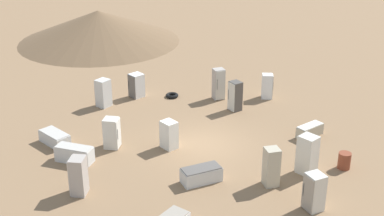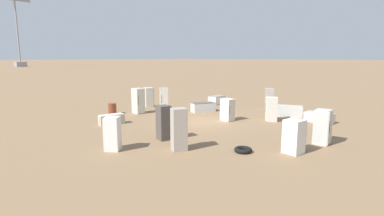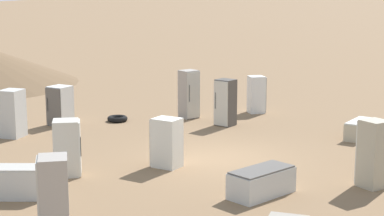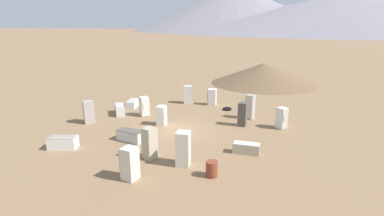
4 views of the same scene
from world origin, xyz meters
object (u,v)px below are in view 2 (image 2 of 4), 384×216
Objects in this scene: discarded_fridge_2 at (112,134)px; discarded_fridge_0 at (179,129)px; discarded_fridge_9 at (164,99)px; discarded_fridge_5 at (271,109)px; discarded_fridge_10 at (138,101)px; rusty_barrel at (112,109)px; power_pylon_0 at (18,42)px; discarded_fridge_6 at (319,117)px; discarded_fridge_4 at (164,123)px; discarded_fridge_15 at (323,127)px; discarded_fridge_13 at (149,97)px; discarded_fridge_11 at (203,107)px; discarded_fridge_14 at (112,119)px; discarded_fridge_7 at (217,100)px; discarded_fridge_1 at (289,111)px; discarded_fridge_8 at (294,136)px; discarded_fridge_12 at (228,110)px; scrap_tire at (243,150)px; discarded_fridge_3 at (269,99)px.

discarded_fridge_0 is at bearing -84.21° from discarded_fridge_2.
discarded_fridge_0 reaches higher than discarded_fridge_9.
discarded_fridge_2 is 10.42m from discarded_fridge_5.
rusty_barrel is (1.50, -1.06, -0.52)m from discarded_fridge_10.
rusty_barrel is at bearing 75.68° from power_pylon_0.
discarded_fridge_9 is (3.99, -10.03, 0.56)m from discarded_fridge_6.
discarded_fridge_4 is 1.05× the size of discarded_fridge_15.
discarded_fridge_9 is 2.33m from discarded_fridge_13.
discarded_fridge_11 is (-9.73, -3.37, -0.40)m from discarded_fridge_2.
discarded_fridge_11 is 7.10m from discarded_fridge_14.
discarded_fridge_13 is at bearing -127.57° from discarded_fridge_7.
discarded_fridge_1 is at bearing 129.28° from rusty_barrel.
discarded_fridge_13 reaches higher than discarded_fridge_8.
discarded_fridge_10 is at bearing -61.99° from discarded_fridge_12.
scrap_tire is (4.73, 4.40, -0.60)m from discarded_fridge_12.
discarded_fridge_3 is (-11.81, -2.28, -0.10)m from discarded_fridge_0.
discarded_fridge_2 is 0.92× the size of discarded_fridge_15.
discarded_fridge_0 is at bearing -24.36° from discarded_fridge_3.
discarded_fridge_12 is at bearing 109.35° from discarded_fridge_4.
discarded_fridge_4 is at bearing -69.54° from discarded_fridge_7.
discarded_fridge_1 is 1.26× the size of discarded_fridge_2.
rusty_barrel is at bearing -58.73° from discarded_fridge_13.
discarded_fridge_7 is 1.19× the size of discarded_fridge_12.
rusty_barrel is at bearing 88.77° from discarded_fridge_5.
discarded_fridge_6 is 2.22× the size of scrap_tire.
discarded_fridge_12 is at bearing 1.18° from discarded_fridge_11.
discarded_fridge_10 reaches higher than discarded_fridge_2.
discarded_fridge_4 is (9.64, -1.84, 0.47)m from discarded_fridge_1.
discarded_fridge_0 is 6.78m from discarded_fridge_12.
discarded_fridge_14 is at bearing -72.87° from discarded_fridge_15.
discarded_fridge_2 is at bearing -81.52° from discarded_fridge_4.
discarded_fridge_1 reaches higher than scrap_tire.
discarded_fridge_0 reaches higher than rusty_barrel.
scrap_tire is 0.99× the size of rusty_barrel.
discarded_fridge_6 is 1.01× the size of discarded_fridge_7.
rusty_barrel reaches higher than scrap_tire.
discarded_fridge_2 is at bearing -34.38° from discarded_fridge_3.
rusty_barrel is at bearing -31.03° from discarded_fridge_10.
discarded_fridge_3 is (-1.50, -2.37, 0.44)m from discarded_fridge_1.
discarded_fridge_6 is 12.85m from discarded_fridge_13.
discarded_fridge_5 is 1.99× the size of scrap_tire.
discarded_fridge_0 is at bearing -44.07° from discarded_fridge_15.
discarded_fridge_1 is 2.43× the size of rusty_barrel.
discarded_fridge_15 is 2.12× the size of scrap_tire.
scrap_tire is at bearing -163.63° from discarded_fridge_14.
discarded_fridge_1 is 1.33× the size of discarded_fridge_12.
discarded_fridge_2 is 10.30m from discarded_fridge_11.
discarded_fridge_1 is 1.10× the size of discarded_fridge_4.
discarded_fridge_6 is 9.35m from discarded_fridge_7.
discarded_fridge_0 is 8.22m from discarded_fridge_5.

